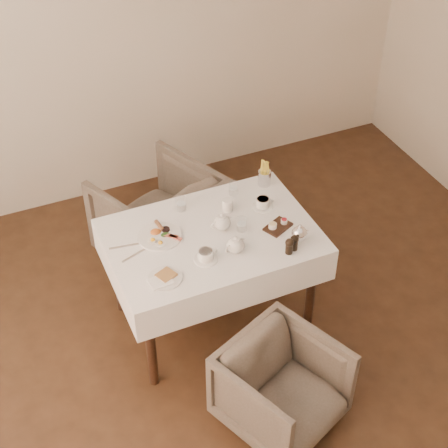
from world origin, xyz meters
name	(u,v)px	position (x,y,z in m)	size (l,w,h in m)	color
table	(212,249)	(-0.14, 0.80, 0.64)	(1.28, 0.88, 0.75)	black
armchair_near	(282,388)	(-0.08, -0.09, 0.28)	(0.61, 0.62, 0.57)	#4F473A
armchair_far	(159,216)	(-0.23, 1.57, 0.35)	(0.75, 0.77, 0.70)	#4F473A
breakfast_plate	(160,236)	(-0.44, 0.91, 0.76)	(0.27, 0.27, 0.03)	white
side_plate	(164,279)	(-0.54, 0.54, 0.76)	(0.20, 0.20, 0.02)	white
teapot_centre	(222,221)	(-0.06, 0.82, 0.81)	(0.15, 0.12, 0.12)	white
teapot_front	(235,244)	(-0.07, 0.60, 0.81)	(0.15, 0.11, 0.12)	white
creamer	(228,205)	(0.05, 0.98, 0.80)	(0.07, 0.07, 0.08)	white
teacup_near	(206,256)	(-0.26, 0.61, 0.79)	(0.14, 0.14, 0.07)	white
teacup_far	(263,203)	(0.27, 0.92, 0.79)	(0.14, 0.14, 0.07)	white
glass_left	(181,204)	(-0.22, 1.10, 0.80)	(0.07, 0.07, 0.09)	silver
glass_mid	(242,224)	(0.05, 0.77, 0.80)	(0.06, 0.06, 0.09)	silver
glass_right	(233,188)	(0.16, 1.12, 0.80)	(0.06, 0.06, 0.09)	silver
condiment_board	(278,226)	(0.26, 0.70, 0.77)	(0.20, 0.17, 0.04)	black
pepper_mill_left	(289,246)	(0.22, 0.46, 0.81)	(0.05, 0.05, 0.11)	black
pepper_mill_right	(294,243)	(0.26, 0.48, 0.81)	(0.05, 0.05, 0.10)	black
silver_pot	(299,233)	(0.33, 0.53, 0.82)	(0.12, 0.10, 0.13)	white
fries_cup	(265,174)	(0.39, 1.14, 0.84)	(0.09, 0.09, 0.19)	silver
cutlery_fork	(126,246)	(-0.65, 0.91, 0.76)	(0.02, 0.21, 0.00)	silver
cutlery_knife	(135,255)	(-0.63, 0.81, 0.76)	(0.01, 0.18, 0.00)	silver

